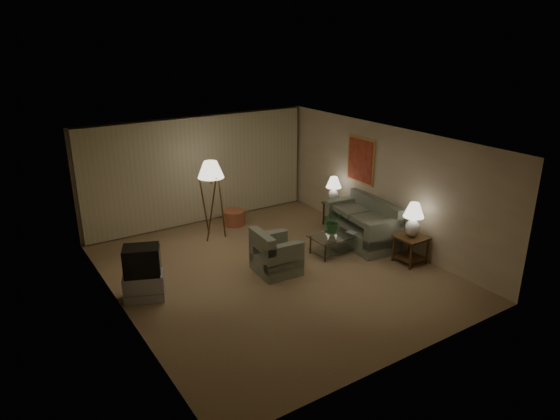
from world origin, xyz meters
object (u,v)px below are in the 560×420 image
at_px(tv_cabinet, 144,286).
at_px(floor_lamp, 212,198).
at_px(side_table_near, 411,244).
at_px(armchair, 276,256).
at_px(table_lamp_near, 413,217).
at_px(coffee_table, 337,240).
at_px(side_table_far, 333,210).
at_px(table_lamp_far, 334,187).
at_px(vase, 332,233).
at_px(ottoman, 234,218).
at_px(sofa, 362,226).
at_px(crt_tv, 142,261).

height_order(tv_cabinet, floor_lamp, floor_lamp).
distance_m(side_table_near, floor_lamp, 4.56).
distance_m(armchair, tv_cabinet, 2.64).
bearing_deg(table_lamp_near, coffee_table, 127.26).
height_order(armchair, side_table_far, armchair).
distance_m(side_table_near, table_lamp_far, 2.66).
height_order(armchair, tv_cabinet, armchair).
xyz_separation_m(coffee_table, floor_lamp, (-1.92, 2.25, 0.69)).
distance_m(tv_cabinet, floor_lamp, 3.10).
bearing_deg(side_table_far, vase, -129.19).
xyz_separation_m(side_table_near, table_lamp_far, (-0.00, 2.60, 0.57)).
relative_size(floor_lamp, vase, 11.52).
bearing_deg(armchair, side_table_near, -110.19).
xyz_separation_m(armchair, ottoman, (0.52, 2.80, -0.18)).
distance_m(side_table_far, table_lamp_near, 2.68).
distance_m(table_lamp_far, coffee_table, 1.80).
relative_size(sofa, side_table_near, 3.44).
bearing_deg(coffee_table, tv_cabinet, 175.58).
distance_m(armchair, side_table_near, 2.85).
distance_m(sofa, table_lamp_far, 1.39).
bearing_deg(table_lamp_far, ottoman, 146.37).
relative_size(table_lamp_near, table_lamp_far, 1.12).
xyz_separation_m(coffee_table, crt_tv, (-4.25, 0.33, 0.49)).
distance_m(side_table_near, side_table_far, 2.60).
xyz_separation_m(tv_cabinet, crt_tv, (0.00, 0.00, 0.52)).
distance_m(side_table_far, vase, 1.74).
xyz_separation_m(sofa, vase, (-0.95, -0.10, 0.09)).
xyz_separation_m(armchair, tv_cabinet, (-2.60, 0.40, -0.11)).
bearing_deg(vase, coffee_table, 0.00).
bearing_deg(ottoman, floor_lamp, -149.03).
relative_size(tv_cabinet, vase, 5.16).
bearing_deg(ottoman, table_lamp_far, -33.63).
xyz_separation_m(sofa, floor_lamp, (-2.72, 2.15, 0.57)).
height_order(tv_cabinet, ottoman, tv_cabinet).
bearing_deg(coffee_table, side_table_near, -52.74).
relative_size(armchair, table_lamp_near, 1.33).
bearing_deg(coffee_table, vase, -180.00).
bearing_deg(side_table_near, table_lamp_far, 90.00).
distance_m(sofa, crt_tv, 5.07).
bearing_deg(vase, table_lamp_far, 50.81).
relative_size(sofa, tv_cabinet, 2.48).
xyz_separation_m(side_table_far, coffee_table, (-0.95, -1.35, -0.11)).
distance_m(side_table_near, coffee_table, 1.58).
bearing_deg(table_lamp_far, side_table_far, 180.00).
height_order(table_lamp_far, coffee_table, table_lamp_far).
distance_m(table_lamp_far, crt_tv, 5.30).
height_order(sofa, tv_cabinet, sofa).
height_order(side_table_far, coffee_table, side_table_far).
bearing_deg(floor_lamp, sofa, -38.28).
bearing_deg(side_table_near, sofa, 96.34).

